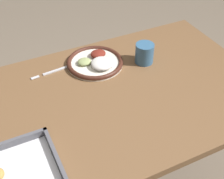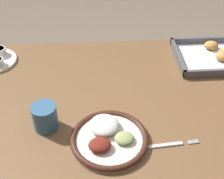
# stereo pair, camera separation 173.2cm
# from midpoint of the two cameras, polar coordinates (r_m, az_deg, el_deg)

# --- Properties ---
(dining_table) EXTENTS (1.25, 0.76, 0.78)m
(dining_table) POSITION_cam_midpoint_polar(r_m,az_deg,el_deg) (0.92, 13.84, -45.29)
(dining_table) COLOR brown
(dining_table) RESTS_ON ground_plane
(dinner_plate) EXTENTS (0.25, 0.25, 0.05)m
(dinner_plate) POSITION_cam_midpoint_polar(r_m,az_deg,el_deg) (0.82, 7.51, -30.70)
(dinner_plate) COLOR white
(dinner_plate) RESTS_ON dining_table
(fork) EXTENTS (0.22, 0.03, 0.00)m
(fork) POSITION_cam_midpoint_polar(r_m,az_deg,el_deg) (0.81, -5.58, -33.68)
(fork) COLOR silver
(fork) RESTS_ON dining_table
(drinking_cup) EXTENTS (0.08, 0.08, 0.09)m
(drinking_cup) POSITION_cam_midpoint_polar(r_m,az_deg,el_deg) (0.85, 23.70, -26.56)
(drinking_cup) COLOR #38668E
(drinking_cup) RESTS_ON dining_table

